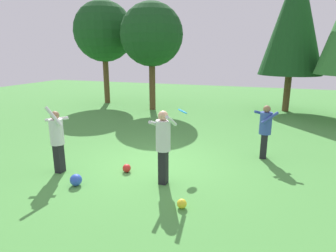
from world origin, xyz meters
TOP-DOWN VIEW (x-y plane):
  - ground_plane at (0.00, 0.00)m, footprint 40.00×40.00m
  - person_thrower at (-2.16, -1.27)m, footprint 0.65×0.65m
  - person_catcher at (2.81, 1.56)m, footprint 0.69×0.67m
  - person_bystander at (0.61, -1.00)m, footprint 0.50×0.60m
  - frisbee at (0.66, 0.40)m, footprint 0.35×0.36m
  - ball_yellow at (1.36, -1.95)m, footprint 0.20×0.20m
  - ball_blue at (-1.28, -1.80)m, footprint 0.28×0.28m
  - ball_red at (-0.52, -0.71)m, footprint 0.22×0.22m
  - tree_far_left at (-6.57, 8.43)m, footprint 3.49×3.49m
  - tree_left at (-3.11, 7.38)m, footprint 3.25×3.25m
  - tree_right at (3.73, 9.30)m, footprint 3.13×3.13m

SIDE VIEW (x-z plane):
  - ground_plane at x=0.00m, z-range 0.00..0.00m
  - ball_yellow at x=1.36m, z-range 0.00..0.20m
  - ball_red at x=-0.52m, z-range 0.00..0.22m
  - ball_blue at x=-1.28m, z-range 0.00..0.28m
  - person_catcher at x=2.81m, z-range 0.14..1.72m
  - person_thrower at x=-2.16m, z-range 0.07..1.86m
  - person_bystander at x=0.61m, z-range 0.17..1.94m
  - frisbee at x=0.66m, z-range 1.41..1.56m
  - tree_left at x=-3.11m, z-range 1.13..6.68m
  - tree_far_left at x=-6.57m, z-range 1.22..7.18m
  - tree_right at x=3.73m, z-range 0.94..8.42m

